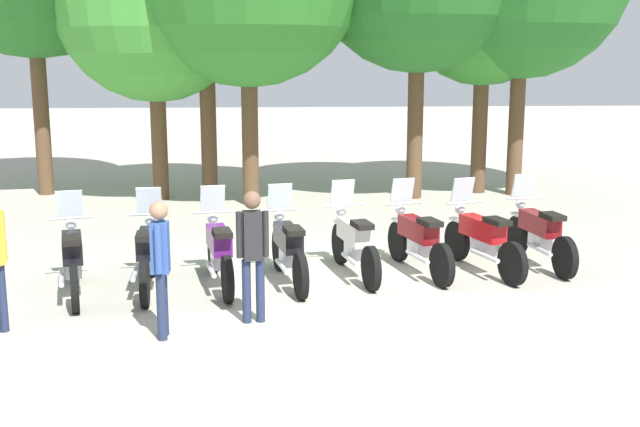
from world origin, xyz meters
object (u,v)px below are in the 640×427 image
object	(u,v)px
motorcycle_0	(73,258)
motorcycle_4	(354,242)
tree_5	(484,2)
motorcycle_7	(539,233)
motorcycle_5	(418,239)
tree_1	(154,4)
motorcycle_2	(219,250)
person_2	(253,247)
motorcycle_6	(482,238)
motorcycle_1	(148,254)
motorcycle_3	(288,248)
person_0	(161,260)

from	to	relation	value
motorcycle_0	motorcycle_4	size ratio (longest dim) A/B	0.99
tree_5	motorcycle_7	bearing A→B (deg)	-97.17
motorcycle_5	tree_1	bearing A→B (deg)	21.19
motorcycle_2	person_2	bearing A→B (deg)	-173.20
motorcycle_6	tree_1	world-z (taller)	tree_1
motorcycle_4	motorcycle_1	bearing A→B (deg)	88.96
motorcycle_3	tree_1	size ratio (longest dim) A/B	0.33
motorcycle_2	person_2	distance (m)	1.76
person_0	person_2	world-z (taller)	person_2
person_0	tree_5	xyz separation A→B (m)	(6.34, 9.66, 3.51)
motorcycle_1	motorcycle_6	size ratio (longest dim) A/B	1.03
motorcycle_7	person_0	size ratio (longest dim) A/B	1.35
motorcycle_3	person_2	distance (m)	1.83
motorcycle_0	tree_5	bearing A→B (deg)	-58.44
motorcycle_2	tree_5	distance (m)	10.30
motorcycle_7	tree_1	distance (m)	9.98
motorcycle_5	tree_5	distance (m)	8.57
motorcycle_4	person_0	bearing A→B (deg)	123.90
motorcycle_3	person_0	world-z (taller)	person_0
motorcycle_5	person_2	distance (m)	3.27
motorcycle_2	motorcycle_4	size ratio (longest dim) A/B	1.00
motorcycle_7	tree_1	world-z (taller)	tree_1
motorcycle_3	tree_1	xyz separation A→B (m)	(-2.71, 7.07, 3.85)
person_2	tree_5	bearing A→B (deg)	-36.95
person_2	tree_1	size ratio (longest dim) A/B	0.25
person_0	person_2	size ratio (longest dim) A/B	0.99
motorcycle_2	person_0	xyz separation A→B (m)	(-0.54, -2.10, 0.42)
motorcycle_1	motorcycle_7	world-z (taller)	same
motorcycle_7	tree_5	xyz separation A→B (m)	(0.85, 6.76, 3.93)
person_2	motorcycle_3	bearing A→B (deg)	-22.68
motorcycle_5	motorcycle_6	size ratio (longest dim) A/B	1.01
motorcycle_4	tree_1	xyz separation A→B (m)	(-3.69, 6.76, 3.85)
motorcycle_3	person_2	size ratio (longest dim) A/B	1.32
motorcycle_0	motorcycle_1	world-z (taller)	same
motorcycle_0	motorcycle_1	distance (m)	1.01
motorcycle_0	motorcycle_5	xyz separation A→B (m)	(4.94, 0.79, 0.00)
motorcycle_1	motorcycle_4	xyz separation A→B (m)	(2.96, 0.51, 0.00)
person_2	tree_5	xyz separation A→B (m)	(5.29, 9.19, 3.50)
person_0	tree_5	distance (m)	12.08
person_2	motorcycle_4	bearing A→B (deg)	-42.97
motorcycle_0	motorcycle_7	distance (m)	7.01
person_0	motorcycle_1	bearing A→B (deg)	-77.27
motorcycle_6	person_0	distance (m)	5.20
motorcycle_3	tree_1	bearing A→B (deg)	11.08
motorcycle_2	tree_1	xyz separation A→B (m)	(-1.72, 7.15, 3.85)
motorcycle_4	motorcycle_7	xyz separation A→B (m)	(2.97, 0.40, 0.00)
motorcycle_0	person_0	xyz separation A→B (m)	(1.44, -1.81, 0.42)
motorcycle_5	tree_1	size ratio (longest dim) A/B	0.33
motorcycle_3	person_0	bearing A→B (deg)	135.13
motorcycle_1	tree_5	world-z (taller)	tree_5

